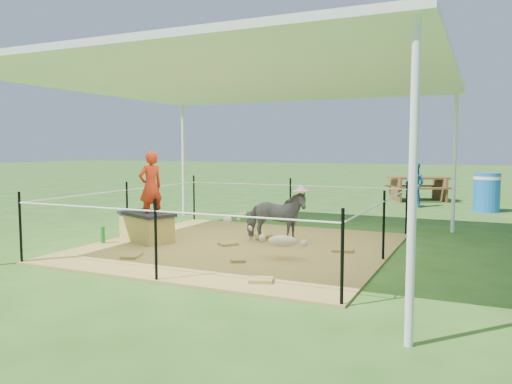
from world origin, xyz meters
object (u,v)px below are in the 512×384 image
at_px(picnic_table_near, 418,189).
at_px(foal, 283,239).
at_px(pony, 276,217).
at_px(green_bottle, 103,235).
at_px(straw_bale, 147,228).
at_px(woman, 151,181).
at_px(distant_person, 414,185).
at_px(trash_barrel, 487,192).

bearing_deg(picnic_table_near, foal, -118.73).
relative_size(pony, picnic_table_near, 0.59).
xyz_separation_m(green_bottle, foal, (3.12, 0.15, 0.15)).
relative_size(straw_bale, foal, 0.97).
bearing_deg(green_bottle, woman, 34.70).
bearing_deg(distant_person, pony, 94.53).
bearing_deg(straw_bale, trash_barrel, 53.16).
bearing_deg(picnic_table_near, straw_bale, -134.37).
xyz_separation_m(straw_bale, trash_barrel, (5.21, 6.96, 0.24)).
height_order(pony, foal, pony).
bearing_deg(straw_bale, picnic_table_near, 69.82).
bearing_deg(foal, straw_bale, 155.02).
bearing_deg(green_bottle, foal, 2.83).
distance_m(pony, distant_person, 6.69).
xyz_separation_m(pony, foal, (0.53, -1.05, -0.15)).
xyz_separation_m(straw_bale, pony, (2.04, 0.75, 0.21)).
relative_size(woman, distant_person, 0.97).
xyz_separation_m(woman, picnic_table_near, (3.21, 9.02, -0.69)).
xyz_separation_m(pony, trash_barrel, (3.17, 6.21, 0.03)).
xyz_separation_m(woman, trash_barrel, (5.11, 6.96, -0.56)).
xyz_separation_m(picnic_table_near, distant_person, (0.11, -1.72, 0.24)).
distance_m(woman, distant_person, 8.03).
height_order(straw_bale, trash_barrel, trash_barrel).
relative_size(pony, foal, 1.01).
bearing_deg(woman, foal, 106.09).
relative_size(woman, trash_barrel, 1.20).
xyz_separation_m(woman, distant_person, (3.32, 7.30, -0.45)).
bearing_deg(pony, green_bottle, 101.27).
bearing_deg(pony, woman, 97.54).
xyz_separation_m(woman, green_bottle, (-0.65, -0.45, -0.89)).
bearing_deg(picnic_table_near, distant_person, -110.64).
bearing_deg(pony, foal, -166.62).
bearing_deg(woman, pony, 134.00).
relative_size(woman, green_bottle, 4.32).
distance_m(pony, picnic_table_near, 8.37).
height_order(woman, green_bottle, woman).
distance_m(straw_bale, distant_person, 8.07).
bearing_deg(pony, straw_bale, 96.60).
relative_size(green_bottle, distant_person, 0.22).
xyz_separation_m(foal, distant_person, (0.85, 7.59, 0.29)).
relative_size(woman, foal, 1.16).
relative_size(woman, picnic_table_near, 0.68).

